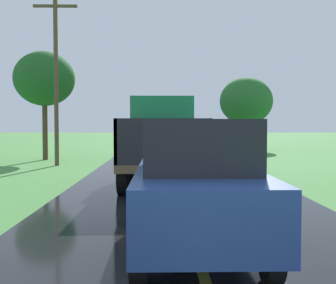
{
  "coord_description": "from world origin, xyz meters",
  "views": [
    {
      "loc": [
        -0.53,
        -2.47,
        1.93
      ],
      "look_at": [
        -0.29,
        10.15,
        1.4
      ],
      "focal_mm": 44.07,
      "sensor_mm": 36.0,
      "label": 1
    }
  ],
  "objects_px": {
    "banana_truck_far": "(164,132)",
    "utility_pole_roadside": "(56,76)",
    "following_car": "(196,184)",
    "roadside_tree_near_left": "(246,101)",
    "roadside_tree_far_left": "(44,79)",
    "banana_truck_near": "(162,139)"
  },
  "relations": [
    {
      "from": "utility_pole_roadside",
      "to": "following_car",
      "type": "bearing_deg",
      "value": -68.31
    },
    {
      "from": "utility_pole_roadside",
      "to": "banana_truck_near",
      "type": "bearing_deg",
      "value": -51.32
    },
    {
      "from": "banana_truck_far",
      "to": "utility_pole_roadside",
      "type": "bearing_deg",
      "value": -133.41
    },
    {
      "from": "banana_truck_near",
      "to": "roadside_tree_far_left",
      "type": "bearing_deg",
      "value": 124.14
    },
    {
      "from": "utility_pole_roadside",
      "to": "following_car",
      "type": "xyz_separation_m",
      "value": [
        5.41,
        -13.6,
        -3.16
      ]
    },
    {
      "from": "banana_truck_near",
      "to": "utility_pole_roadside",
      "type": "distance_m",
      "value": 8.39
    },
    {
      "from": "banana_truck_far",
      "to": "utility_pole_roadside",
      "type": "relative_size",
      "value": 0.74
    },
    {
      "from": "utility_pole_roadside",
      "to": "roadside_tree_near_left",
      "type": "relative_size",
      "value": 1.4
    },
    {
      "from": "roadside_tree_near_left",
      "to": "following_car",
      "type": "height_order",
      "value": "roadside_tree_near_left"
    },
    {
      "from": "banana_truck_far",
      "to": "roadside_tree_near_left",
      "type": "relative_size",
      "value": 1.04
    },
    {
      "from": "roadside_tree_near_left",
      "to": "roadside_tree_far_left",
      "type": "xyz_separation_m",
      "value": [
        -13.0,
        -9.08,
        0.67
      ]
    },
    {
      "from": "banana_truck_near",
      "to": "utility_pole_roadside",
      "type": "xyz_separation_m",
      "value": [
        -4.95,
        6.18,
        2.77
      ]
    },
    {
      "from": "banana_truck_far",
      "to": "following_car",
      "type": "xyz_separation_m",
      "value": [
        0.28,
        -19.03,
        -0.41
      ]
    },
    {
      "from": "roadside_tree_far_left",
      "to": "following_car",
      "type": "relative_size",
      "value": 1.45
    },
    {
      "from": "roadside_tree_far_left",
      "to": "following_car",
      "type": "distance_m",
      "value": 18.5
    },
    {
      "from": "banana_truck_far",
      "to": "following_car",
      "type": "height_order",
      "value": "banana_truck_far"
    },
    {
      "from": "utility_pole_roadside",
      "to": "roadside_tree_far_left",
      "type": "xyz_separation_m",
      "value": [
        -1.45,
        3.25,
        0.2
      ]
    },
    {
      "from": "following_car",
      "to": "banana_truck_far",
      "type": "bearing_deg",
      "value": 90.84
    },
    {
      "from": "banana_truck_far",
      "to": "banana_truck_near",
      "type": "bearing_deg",
      "value": -90.9
    },
    {
      "from": "banana_truck_far",
      "to": "roadside_tree_near_left",
      "type": "distance_m",
      "value": 9.7
    },
    {
      "from": "banana_truck_near",
      "to": "roadside_tree_near_left",
      "type": "relative_size",
      "value": 1.04
    },
    {
      "from": "utility_pole_roadside",
      "to": "roadside_tree_near_left",
      "type": "bearing_deg",
      "value": 46.85
    }
  ]
}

